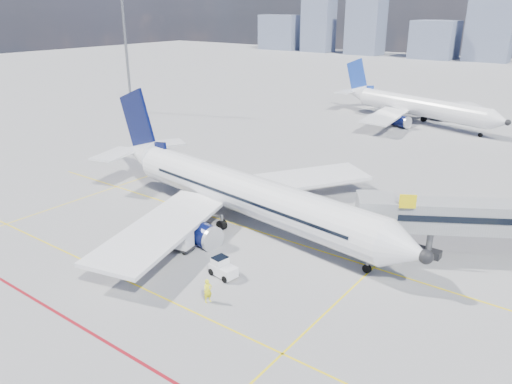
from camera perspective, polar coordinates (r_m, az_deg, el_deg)
ground at (r=45.09m, az=-7.66°, el=-7.36°), size 420.00×420.00×0.00m
apron_markings at (r=43.14m, az=-11.86°, el=-9.01°), size 90.00×35.12×0.01m
floodlight_mast_nw at (r=107.89m, az=-14.66°, el=15.99°), size 3.20×0.61×25.45m
main_aircraft at (r=50.97m, az=-2.34°, el=0.15°), size 41.72×36.23×12.22m
second_aircraft at (r=100.09m, az=17.65°, el=9.38°), size 35.91×30.64×10.85m
baggage_tug at (r=41.54m, az=-3.86°, el=-8.59°), size 2.51×1.74×1.62m
cargo_dolly at (r=46.20m, az=-9.16°, el=-5.33°), size 3.56×2.06×1.84m
belt_loader at (r=51.31m, az=-10.52°, el=-3.19°), size 5.89×2.20×2.36m
ramp_worker at (r=38.19m, az=-5.53°, el=-11.18°), size 0.66×0.80×1.89m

